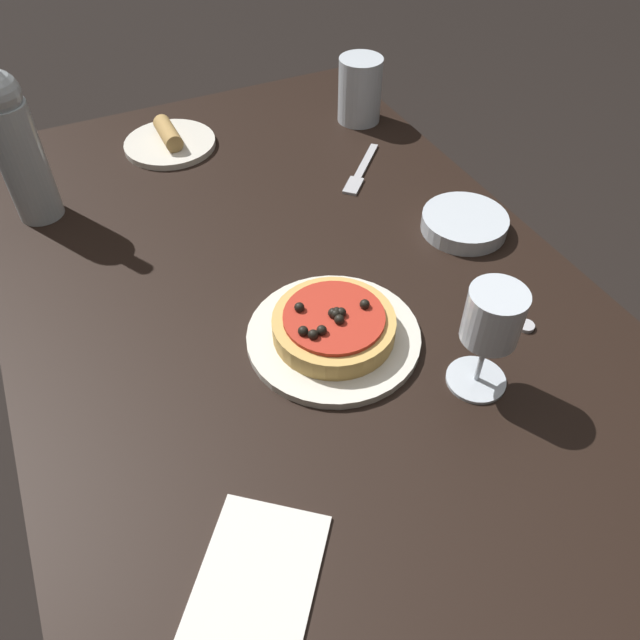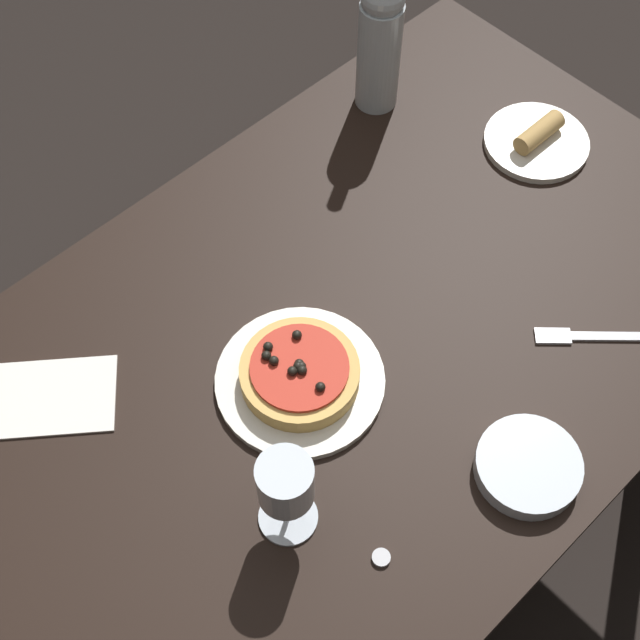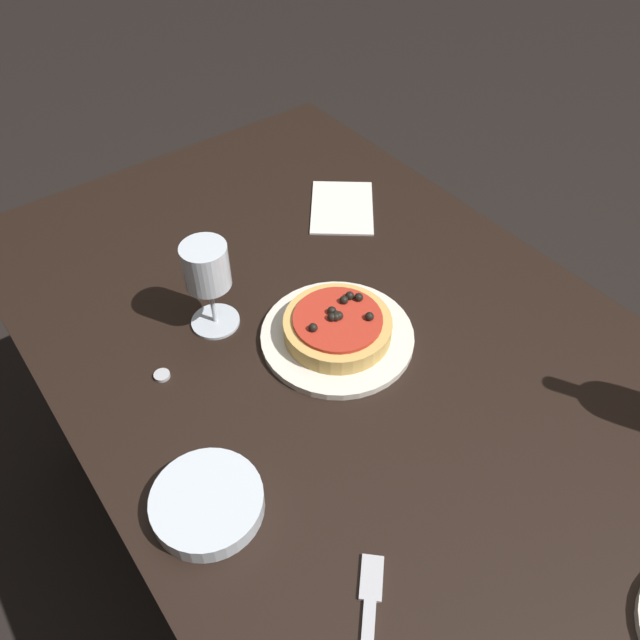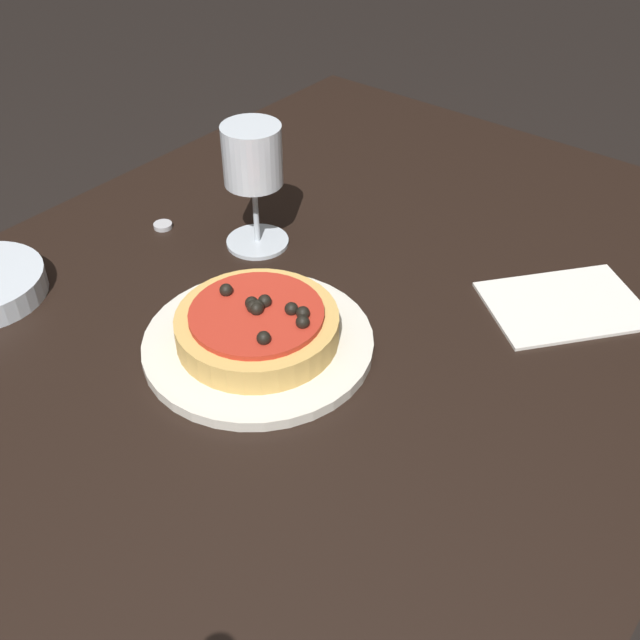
# 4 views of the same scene
# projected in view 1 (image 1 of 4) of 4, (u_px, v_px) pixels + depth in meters

# --- Properties ---
(ground_plane) EXTENTS (14.00, 14.00, 0.00)m
(ground_plane) POSITION_uv_depth(u_px,v_px,m) (314.00, 537.00, 1.43)
(ground_plane) COLOR black
(dining_table) EXTENTS (1.43, 0.83, 0.73)m
(dining_table) POSITION_uv_depth(u_px,v_px,m) (311.00, 352.00, 0.97)
(dining_table) COLOR black
(dining_table) RESTS_ON ground_plane
(dinner_plate) EXTENTS (0.24, 0.24, 0.01)m
(dinner_plate) POSITION_uv_depth(u_px,v_px,m) (334.00, 337.00, 0.86)
(dinner_plate) COLOR silver
(dinner_plate) RESTS_ON dining_table
(pizza) EXTENTS (0.17, 0.17, 0.05)m
(pizza) POSITION_uv_depth(u_px,v_px,m) (334.00, 325.00, 0.84)
(pizza) COLOR tan
(pizza) RESTS_ON dinner_plate
(wine_glass) EXTENTS (0.08, 0.08, 0.16)m
(wine_glass) POSITION_uv_depth(u_px,v_px,m) (492.00, 322.00, 0.74)
(wine_glass) COLOR silver
(wine_glass) RESTS_ON dining_table
(wine_bottle) EXTENTS (0.07, 0.07, 0.32)m
(wine_bottle) POSITION_uv_depth(u_px,v_px,m) (15.00, 143.00, 0.97)
(wine_bottle) COLOR #B2BCC1
(wine_bottle) RESTS_ON dining_table
(water_cup) EXTENTS (0.09, 0.09, 0.13)m
(water_cup) POSITION_uv_depth(u_px,v_px,m) (360.00, 90.00, 1.25)
(water_cup) COLOR silver
(water_cup) RESTS_ON dining_table
(side_bowl) EXTENTS (0.14, 0.14, 0.03)m
(side_bowl) POSITION_uv_depth(u_px,v_px,m) (464.00, 223.00, 1.03)
(side_bowl) COLOR silver
(side_bowl) RESTS_ON dining_table
(fork) EXTENTS (0.14, 0.14, 0.00)m
(fork) POSITION_uv_depth(u_px,v_px,m) (361.00, 172.00, 1.16)
(fork) COLOR #B7B7BC
(fork) RESTS_ON dining_table
(side_plate) EXTENTS (0.18, 0.18, 0.05)m
(side_plate) POSITION_uv_depth(u_px,v_px,m) (170.00, 141.00, 1.22)
(side_plate) COLOR silver
(side_plate) RESTS_ON dining_table
(paper_napkin) EXTENTS (0.21, 0.20, 0.00)m
(paper_napkin) POSITION_uv_depth(u_px,v_px,m) (256.00, 582.00, 0.63)
(paper_napkin) COLOR silver
(paper_napkin) RESTS_ON dining_table
(bottle_cap) EXTENTS (0.02, 0.02, 0.01)m
(bottle_cap) POSITION_uv_depth(u_px,v_px,m) (526.00, 326.00, 0.88)
(bottle_cap) COLOR #B7B7BC
(bottle_cap) RESTS_ON dining_table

